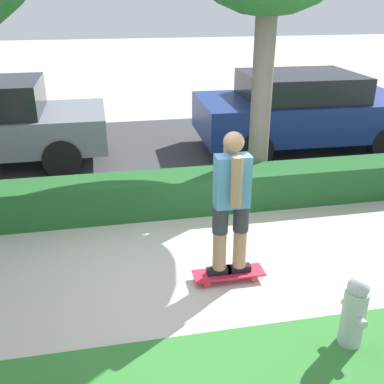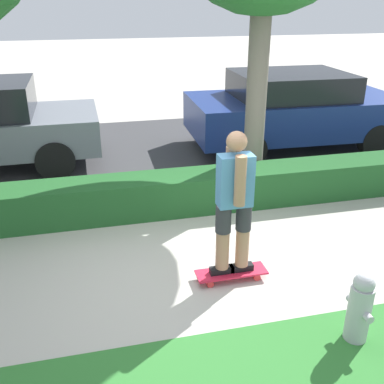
{
  "view_description": "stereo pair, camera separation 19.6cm",
  "coord_description": "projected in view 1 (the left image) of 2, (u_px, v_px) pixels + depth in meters",
  "views": [
    {
      "loc": [
        -0.78,
        -4.15,
        2.83
      ],
      "look_at": [
        0.16,
        0.6,
        0.71
      ],
      "focal_mm": 42.0,
      "sensor_mm": 36.0,
      "label": 1
    },
    {
      "loc": [
        -0.97,
        -4.11,
        2.83
      ],
      "look_at": [
        0.16,
        0.6,
        0.71
      ],
      "focal_mm": 42.0,
      "sensor_mm": 36.0,
      "label": 2
    }
  ],
  "objects": [
    {
      "name": "skateboard",
      "position": [
        229.0,
        274.0,
        4.84
      ],
      "size": [
        0.77,
        0.24,
        0.1
      ],
      "color": "red",
      "rests_on": "ground_plane"
    },
    {
      "name": "street_asphalt",
      "position": [
        148.0,
        153.0,
        8.78
      ],
      "size": [
        13.09,
        5.0,
        0.01
      ],
      "color": "#38383A",
      "rests_on": "ground_plane"
    },
    {
      "name": "hedge_row",
      "position": [
        167.0,
        194.0,
        6.33
      ],
      "size": [
        13.09,
        0.6,
        0.54
      ],
      "color": "#1E5123",
      "rests_on": "ground_plane"
    },
    {
      "name": "fire_hydrant",
      "position": [
        354.0,
        312.0,
        3.85
      ],
      "size": [
        0.2,
        0.33,
        0.68
      ],
      "color": "#ADADB2",
      "rests_on": "ground_plane"
    },
    {
      "name": "ground_plane",
      "position": [
        188.0,
        272.0,
        5.0
      ],
      "size": [
        60.0,
        60.0,
        0.0
      ],
      "primitive_type": "plane",
      "color": "#ADA89E"
    },
    {
      "name": "parked_car_middle",
      "position": [
        302.0,
        110.0,
        8.77
      ],
      "size": [
        4.14,
        2.08,
        1.49
      ],
      "rotation": [
        0.0,
        0.0,
        -0.03
      ],
      "color": "navy",
      "rests_on": "ground_plane"
    },
    {
      "name": "skater_person",
      "position": [
        231.0,
        202.0,
        4.5
      ],
      "size": [
        0.48,
        0.4,
        1.56
      ],
      "color": "black",
      "rests_on": "skateboard"
    }
  ]
}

